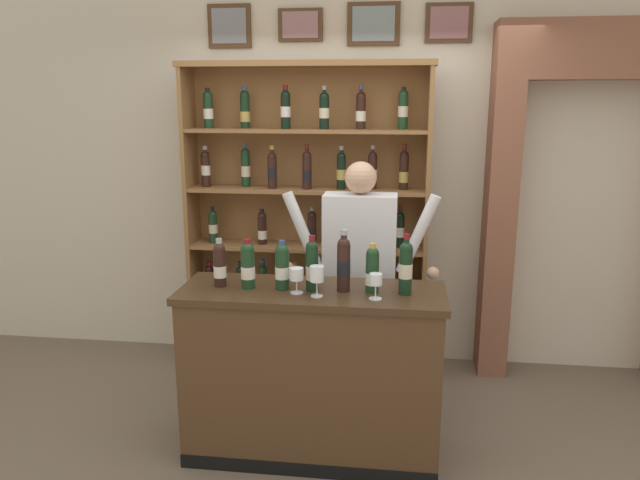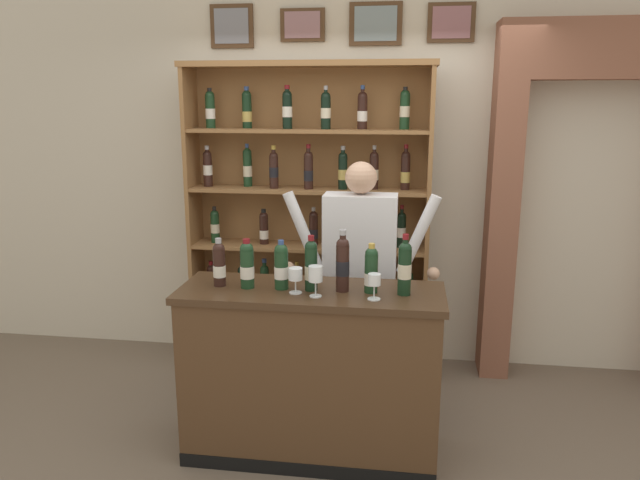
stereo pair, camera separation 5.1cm
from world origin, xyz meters
The scene contains 16 objects.
ground_plane centered at (0.00, 0.00, -0.01)m, with size 14.00×14.00×0.02m, color #6B5B4C.
back_wall centered at (0.00, 1.51, 1.63)m, with size 12.00×0.19×3.25m.
wine_shelf centered at (-0.33, 1.17, 1.20)m, with size 1.79×0.33×2.28m.
archway_doorway centered at (1.70, 1.37, 1.45)m, with size 1.46×0.45×2.55m.
tasting_counter centered at (-0.13, 0.00, 0.50)m, with size 1.48×0.52×1.00m.
shopkeeper centered at (0.10, 0.54, 1.03)m, with size 1.00×0.22×1.66m.
tasting_bottle_brunello centered at (-0.65, 0.00, 1.13)m, with size 0.07×0.07×0.27m.
tasting_bottle_vin_santo centered at (-0.48, -0.01, 1.14)m, with size 0.08×0.08×0.28m.
tasting_bottle_rosso centered at (-0.29, -0.01, 1.14)m, with size 0.08×0.08×0.28m.
tasting_bottle_grappa centered at (-0.12, -0.01, 1.15)m, with size 0.07×0.07×0.31m.
tasting_bottle_super_tuscan centered at (0.05, 0.00, 1.17)m, with size 0.07×0.07×0.34m.
tasting_bottle_riserva centered at (0.21, 0.00, 1.13)m, with size 0.07×0.07×0.27m.
tasting_bottle_chianti centered at (0.38, -0.01, 1.16)m, with size 0.07×0.07×0.33m.
wine_glass_center centered at (-0.20, -0.07, 1.11)m, with size 0.08×0.08×0.14m.
wine_glass_spare centered at (-0.08, -0.11, 1.12)m, with size 0.08×0.08×0.17m.
wine_glass_left centered at (0.23, -0.12, 1.10)m, with size 0.07×0.07×0.14m.
Camera 1 is at (0.33, -3.17, 2.04)m, focal length 34.00 mm.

